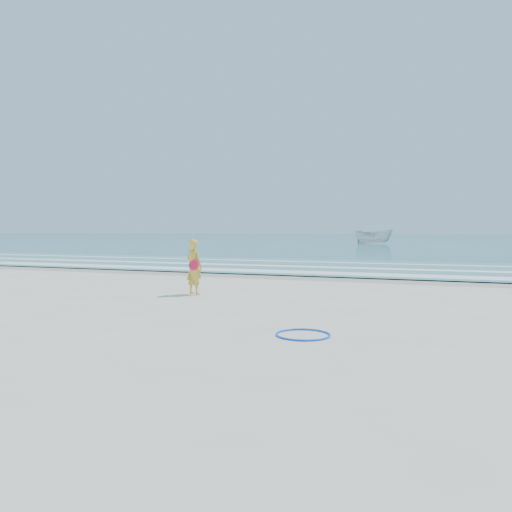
% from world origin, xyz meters
% --- Properties ---
extents(ground, '(400.00, 400.00, 0.00)m').
position_xyz_m(ground, '(0.00, 0.00, 0.00)').
color(ground, silver).
rests_on(ground, ground).
extents(wet_sand, '(400.00, 2.40, 0.00)m').
position_xyz_m(wet_sand, '(0.00, 9.00, 0.00)').
color(wet_sand, '#B2A893').
rests_on(wet_sand, ground).
extents(ocean, '(400.00, 190.00, 0.04)m').
position_xyz_m(ocean, '(0.00, 105.00, 0.02)').
color(ocean, '#19727F').
rests_on(ocean, ground).
extents(shallow, '(400.00, 10.00, 0.01)m').
position_xyz_m(shallow, '(0.00, 14.00, 0.04)').
color(shallow, '#59B7AD').
rests_on(shallow, ocean).
extents(foam_near, '(400.00, 1.40, 0.01)m').
position_xyz_m(foam_near, '(0.00, 10.30, 0.05)').
color(foam_near, white).
rests_on(foam_near, shallow).
extents(foam_mid, '(400.00, 0.90, 0.01)m').
position_xyz_m(foam_mid, '(0.00, 13.20, 0.05)').
color(foam_mid, white).
rests_on(foam_mid, shallow).
extents(foam_far, '(400.00, 0.60, 0.01)m').
position_xyz_m(foam_far, '(0.00, 16.50, 0.05)').
color(foam_far, white).
rests_on(foam_far, shallow).
extents(hoop, '(1.13, 1.13, 0.03)m').
position_xyz_m(hoop, '(2.50, -0.59, 0.02)').
color(hoop, '#0E50FF').
rests_on(hoop, ground).
extents(boat, '(4.66, 2.16, 1.74)m').
position_xyz_m(boat, '(-3.70, 52.37, 0.91)').
color(boat, silver).
rests_on(boat, ocean).
extents(woman, '(0.62, 0.51, 1.45)m').
position_xyz_m(woman, '(-1.53, 3.29, 0.72)').
color(woman, yellow).
rests_on(woman, ground).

